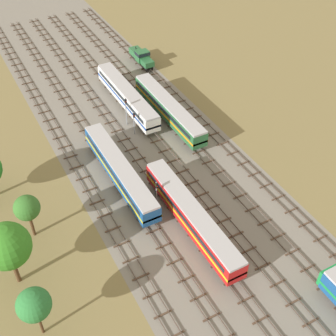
{
  "coord_description": "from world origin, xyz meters",
  "views": [
    {
      "loc": [
        -25.12,
        3.14,
        47.76
      ],
      "look_at": [
        0.0,
        49.86,
        1.5
      ],
      "focal_mm": 48.09,
      "sensor_mm": 36.0,
      "label": 1
    }
  ],
  "objects_px": {
    "passenger_coach_centre_far": "(127,95)",
    "signal_post_nearest": "(134,120)",
    "signal_post_near": "(126,108)",
    "passenger_coach_centre_right_midfar": "(169,108)",
    "passenger_coach_centre_left_near": "(192,215)",
    "passenger_coach_left_mid": "(120,170)",
    "signal_post_mid": "(157,192)",
    "shunter_loco_right_farther": "(142,56)"
  },
  "relations": [
    {
      "from": "passenger_coach_centre_left_near",
      "to": "passenger_coach_centre_right_midfar",
      "type": "bearing_deg",
      "value": 68.39
    },
    {
      "from": "passenger_coach_centre_far",
      "to": "signal_post_near",
      "type": "height_order",
      "value": "signal_post_near"
    },
    {
      "from": "passenger_coach_centre_left_near",
      "to": "signal_post_nearest",
      "type": "xyz_separation_m",
      "value": [
        2.43,
        23.76,
        0.3
      ]
    },
    {
      "from": "passenger_coach_centre_far",
      "to": "signal_post_mid",
      "type": "bearing_deg",
      "value": -105.44
    },
    {
      "from": "signal_post_mid",
      "to": "passenger_coach_left_mid",
      "type": "bearing_deg",
      "value": 107.86
    },
    {
      "from": "passenger_coach_centre_left_near",
      "to": "passenger_coach_centre_right_midfar",
      "type": "distance_m",
      "value": 26.42
    },
    {
      "from": "passenger_coach_left_mid",
      "to": "shunter_loco_right_farther",
      "type": "height_order",
      "value": "passenger_coach_left_mid"
    },
    {
      "from": "passenger_coach_left_mid",
      "to": "shunter_loco_right_farther",
      "type": "distance_m",
      "value": 38.12
    },
    {
      "from": "passenger_coach_centre_far",
      "to": "signal_post_nearest",
      "type": "bearing_deg",
      "value": -106.22
    },
    {
      "from": "passenger_coach_centre_right_midfar",
      "to": "passenger_coach_centre_far",
      "type": "distance_m",
      "value": 8.99
    },
    {
      "from": "signal_post_near",
      "to": "passenger_coach_centre_far",
      "type": "bearing_deg",
      "value": 64.39
    },
    {
      "from": "passenger_coach_left_mid",
      "to": "signal_post_near",
      "type": "height_order",
      "value": "signal_post_near"
    },
    {
      "from": "passenger_coach_centre_left_near",
      "to": "passenger_coach_left_mid",
      "type": "distance_m",
      "value": 14.11
    },
    {
      "from": "passenger_coach_centre_left_near",
      "to": "shunter_loco_right_farther",
      "type": "xyz_separation_m",
      "value": [
        14.59,
        46.03,
        -0.6
      ]
    },
    {
      "from": "passenger_coach_centre_far",
      "to": "signal_post_mid",
      "type": "relative_size",
      "value": 4.27
    },
    {
      "from": "passenger_coach_centre_far",
      "to": "signal_post_nearest",
      "type": "xyz_separation_m",
      "value": [
        -2.43,
        -8.36,
        0.3
      ]
    },
    {
      "from": "shunter_loco_right_farther",
      "to": "passenger_coach_centre_right_midfar",
      "type": "bearing_deg",
      "value": -102.76
    },
    {
      "from": "passenger_coach_left_mid",
      "to": "signal_post_near",
      "type": "bearing_deg",
      "value": 62.14
    },
    {
      "from": "shunter_loco_right_farther",
      "to": "signal_post_nearest",
      "type": "relative_size",
      "value": 1.87
    },
    {
      "from": "passenger_coach_centre_left_near",
      "to": "signal_post_nearest",
      "type": "height_order",
      "value": "signal_post_nearest"
    },
    {
      "from": "signal_post_mid",
      "to": "passenger_coach_centre_far",
      "type": "bearing_deg",
      "value": 74.56
    },
    {
      "from": "passenger_coach_centre_left_near",
      "to": "passenger_coach_centre_right_midfar",
      "type": "height_order",
      "value": "same"
    },
    {
      "from": "passenger_coach_centre_left_near",
      "to": "passenger_coach_centre_far",
      "type": "relative_size",
      "value": 1.0
    },
    {
      "from": "shunter_loco_right_farther",
      "to": "signal_post_mid",
      "type": "bearing_deg",
      "value": -112.88
    },
    {
      "from": "signal_post_near",
      "to": "passenger_coach_left_mid",
      "type": "bearing_deg",
      "value": -117.86
    },
    {
      "from": "passenger_coach_centre_left_near",
      "to": "shunter_loco_right_farther",
      "type": "height_order",
      "value": "passenger_coach_centre_left_near"
    },
    {
      "from": "passenger_coach_centre_far",
      "to": "signal_post_near",
      "type": "distance_m",
      "value": 5.69
    },
    {
      "from": "passenger_coach_centre_far",
      "to": "shunter_loco_right_farther",
      "type": "bearing_deg",
      "value": 55.03
    },
    {
      "from": "passenger_coach_centre_right_midfar",
      "to": "signal_post_mid",
      "type": "bearing_deg",
      "value": -122.81
    },
    {
      "from": "passenger_coach_centre_right_midfar",
      "to": "signal_post_nearest",
      "type": "xyz_separation_m",
      "value": [
        -7.3,
        -0.8,
        0.3
      ]
    },
    {
      "from": "signal_post_mid",
      "to": "signal_post_nearest",
      "type": "bearing_deg",
      "value": 74.93
    },
    {
      "from": "passenger_coach_centre_right_midfar",
      "to": "signal_post_nearest",
      "type": "distance_m",
      "value": 7.34
    },
    {
      "from": "passenger_coach_centre_right_midfar",
      "to": "signal_post_near",
      "type": "height_order",
      "value": "signal_post_near"
    },
    {
      "from": "passenger_coach_left_mid",
      "to": "signal_post_near",
      "type": "xyz_separation_m",
      "value": [
        7.3,
        13.8,
        0.87
      ]
    },
    {
      "from": "signal_post_nearest",
      "to": "signal_post_mid",
      "type": "bearing_deg",
      "value": -105.07
    },
    {
      "from": "passenger_coach_centre_left_near",
      "to": "passenger_coach_left_mid",
      "type": "xyz_separation_m",
      "value": [
        -4.86,
        13.25,
        0.0
      ]
    },
    {
      "from": "passenger_coach_left_mid",
      "to": "passenger_coach_centre_left_near",
      "type": "bearing_deg",
      "value": -69.84
    },
    {
      "from": "signal_post_near",
      "to": "signal_post_mid",
      "type": "height_order",
      "value": "signal_post_near"
    },
    {
      "from": "passenger_coach_centre_left_near",
      "to": "signal_post_near",
      "type": "height_order",
      "value": "signal_post_near"
    },
    {
      "from": "signal_post_near",
      "to": "signal_post_mid",
      "type": "distance_m",
      "value": 21.9
    },
    {
      "from": "passenger_coach_centre_right_midfar",
      "to": "shunter_loco_right_farther",
      "type": "relative_size",
      "value": 2.6
    },
    {
      "from": "passenger_coach_centre_right_midfar",
      "to": "signal_post_near",
      "type": "distance_m",
      "value": 7.76
    }
  ]
}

